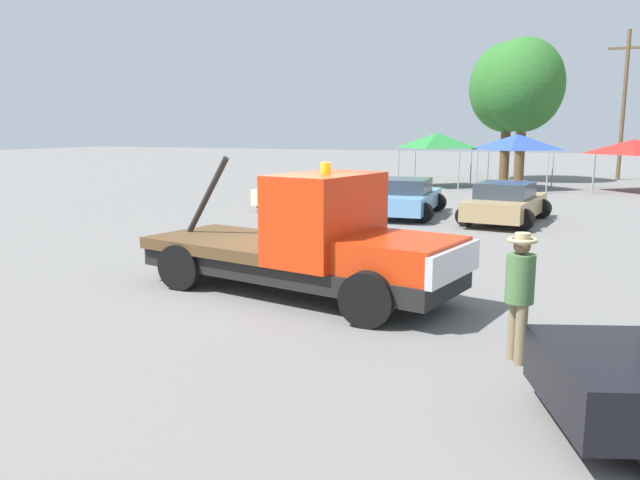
# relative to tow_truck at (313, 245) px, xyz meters

# --- Properties ---
(ground_plane) EXTENTS (160.00, 160.00, 0.00)m
(ground_plane) POSITION_rel_tow_truck_xyz_m (-0.38, 0.07, -0.96)
(ground_plane) COLOR slate
(tow_truck) EXTENTS (6.48, 3.07, 2.51)m
(tow_truck) POSITION_rel_tow_truck_xyz_m (0.00, 0.00, 0.00)
(tow_truck) COLOR black
(tow_truck) RESTS_ON ground
(person_near_truck) EXTENTS (0.38, 0.38, 1.72)m
(person_near_truck) POSITION_rel_tow_truck_xyz_m (3.83, -1.86, 0.06)
(person_near_truck) COLOR #847051
(person_near_truck) RESTS_ON ground
(parked_car_cream) EXTENTS (2.87, 4.63, 1.34)m
(parked_car_cream) POSITION_rel_tow_truck_xyz_m (-5.91, 11.86, -0.31)
(parked_car_cream) COLOR beige
(parked_car_cream) RESTS_ON ground
(parked_car_skyblue) EXTENTS (2.68, 4.74, 1.34)m
(parked_car_skyblue) POSITION_rel_tow_truck_xyz_m (-1.57, 11.24, -0.31)
(parked_car_skyblue) COLOR #669ED1
(parked_car_skyblue) RESTS_ON ground
(parked_car_tan) EXTENTS (2.67, 4.67, 1.34)m
(parked_car_tan) POSITION_rel_tow_truck_xyz_m (1.87, 11.03, -0.31)
(parked_car_tan) COLOR tan
(parked_car_tan) RESTS_ON ground
(canopy_tent_green) EXTENTS (3.24, 3.24, 2.88)m
(canopy_tent_green) POSITION_rel_tow_truck_xyz_m (-3.51, 23.21, 1.51)
(canopy_tent_green) COLOR #9E9EA3
(canopy_tent_green) RESTS_ON ground
(canopy_tent_blue) EXTENTS (3.42, 3.42, 2.81)m
(canopy_tent_blue) POSITION_rel_tow_truck_xyz_m (0.62, 23.46, 1.45)
(canopy_tent_blue) COLOR #9E9EA3
(canopy_tent_blue) RESTS_ON ground
(canopy_tent_red) EXTENTS (3.43, 3.43, 2.57)m
(canopy_tent_red) POSITION_rel_tow_truck_xyz_m (5.99, 24.22, 1.25)
(canopy_tent_red) COLOR #9E9EA3
(canopy_tent_red) RESTS_ON ground
(tree_center) EXTENTS (4.60, 4.60, 8.22)m
(tree_center) POSITION_rel_tow_truck_xyz_m (-0.84, 29.73, 4.56)
(tree_center) COLOR brown
(tree_center) RESTS_ON ground
(tree_right) EXTENTS (4.64, 4.64, 8.28)m
(tree_right) POSITION_rel_tow_truck_xyz_m (0.18, 28.54, 4.60)
(tree_right) COLOR brown
(tree_right) RESTS_ON ground
(traffic_cone) EXTENTS (0.40, 0.40, 0.55)m
(traffic_cone) POSITION_rel_tow_truck_xyz_m (-1.71, 3.89, -0.70)
(traffic_cone) COLOR black
(traffic_cone) RESTS_ON ground
(utility_pole) EXTENTS (2.20, 0.24, 8.91)m
(utility_pole) POSITION_rel_tow_truck_xyz_m (5.58, 32.58, 3.76)
(utility_pole) COLOR brown
(utility_pole) RESTS_ON ground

